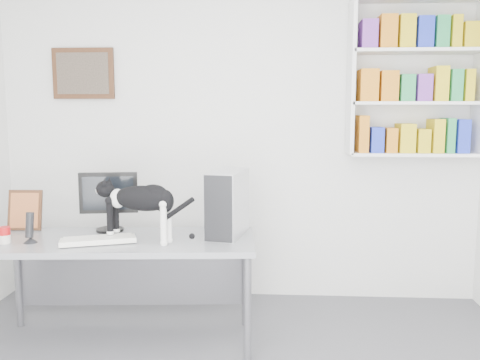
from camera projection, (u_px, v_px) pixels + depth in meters
The scene contains 11 objects.
room at pixel (209, 165), 2.29m from camera, with size 4.01×4.01×2.70m.
bookshelf at pixel (416, 77), 3.96m from camera, with size 1.03×0.28×1.24m, color silver.
wall_art at pixel (83, 74), 4.24m from camera, with size 0.52×0.04×0.42m, color #4D2C18.
desk at pixel (123, 292), 3.46m from camera, with size 1.77×0.69×0.74m, color slate.
monitor at pixel (109, 201), 3.60m from camera, with size 0.40×0.19×0.43m, color black.
keyboard at pixel (98, 240), 3.30m from camera, with size 0.48×0.18×0.04m, color silver.
pc_tower at pixel (228, 203), 3.49m from camera, with size 0.20×0.45×0.45m, color #B6B7BB.
speaker at pixel (30, 227), 3.29m from camera, with size 0.09×0.09×0.21m, color black.
leaning_print at pixel (25, 209), 3.64m from camera, with size 0.24×0.10×0.30m, color #4D2C18.
soup_can at pixel (5, 235), 3.28m from camera, with size 0.07×0.07×0.11m, color #AB0E11.
cat at pixel (141, 212), 3.31m from camera, with size 0.63×0.17×0.39m, color black, non-canonical shape.
Camera 1 is at (0.28, -2.26, 1.59)m, focal length 38.00 mm.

